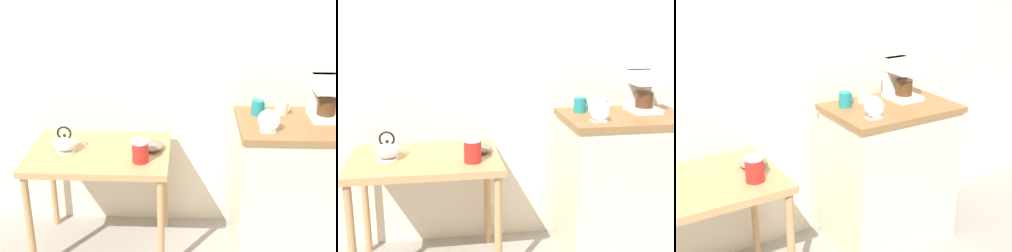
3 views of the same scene
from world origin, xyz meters
The scene contains 11 objects.
ground_plane centered at (0.00, 0.00, 0.00)m, with size 8.00×8.00×0.00m, color gray.
back_wall centered at (0.10, 0.38, 1.40)m, with size 4.40×0.10×2.80m, color beige.
wooden_table centered at (-0.68, -0.03, 0.63)m, with size 0.87×0.61×0.72m.
kitchen_counter centered at (0.56, -0.01, 0.47)m, with size 0.78×0.54×0.93m.
bowl_stoneware centered at (-0.36, 0.00, 0.75)m, with size 0.15×0.15×0.05m.
teakettle centered at (-0.89, -0.04, 0.78)m, with size 0.18×0.14×0.17m.
canister_enamel centered at (-0.41, -0.16, 0.79)m, with size 0.10×0.10×0.14m.
coffee_maker centered at (0.70, 0.09, 1.07)m, with size 0.18×0.22×0.26m.
mug_dark_teal centered at (0.30, 0.12, 0.97)m, with size 0.08×0.08×0.09m.
mug_small_cream centered at (0.45, 0.14, 0.97)m, with size 0.09×0.08×0.08m.
table_clock centered at (0.32, -0.16, 0.99)m, with size 0.12×0.06×0.14m.
Camera 1 is at (-0.15, -2.66, 2.01)m, focal length 50.56 mm.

